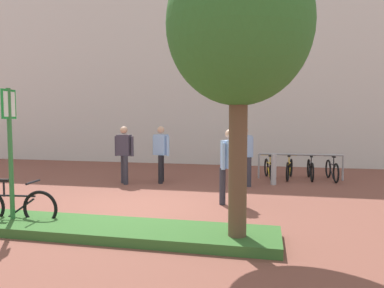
{
  "coord_description": "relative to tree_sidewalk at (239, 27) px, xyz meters",
  "views": [
    {
      "loc": [
        2.62,
        -7.21,
        1.97
      ],
      "look_at": [
        0.63,
        2.19,
        1.26
      ],
      "focal_mm": 33.1,
      "sensor_mm": 36.0,
      "label": 1
    }
  ],
  "objects": [
    {
      "name": "ground_plane",
      "position": [
        -2.19,
        1.85,
        -3.31
      ],
      "size": [
        60.0,
        60.0,
        0.0
      ],
      "primitive_type": "plane",
      "color": "brown"
    },
    {
      "name": "planter_strip",
      "position": [
        -2.83,
        0.09,
        -3.23
      ],
      "size": [
        7.0,
        1.1,
        0.16
      ],
      "primitive_type": "cube",
      "color": "#336028",
      "rests_on": "ground"
    },
    {
      "name": "bollard_steel",
      "position": [
        0.64,
        5.25,
        -2.86
      ],
      "size": [
        0.16,
        0.16,
        0.9
      ],
      "primitive_type": "cylinder",
      "color": "#ADADB2",
      "rests_on": "ground"
    },
    {
      "name": "building_facade",
      "position": [
        -2.19,
        9.95,
        1.69
      ],
      "size": [
        28.0,
        1.2,
        10.0
      ],
      "primitive_type": "cube",
      "color": "silver",
      "rests_on": "ground"
    },
    {
      "name": "person_casual_tan",
      "position": [
        -0.38,
        2.56,
        -2.32
      ],
      "size": [
        0.46,
        0.55,
        1.72
      ],
      "color": "#2D2D38",
      "rests_on": "ground"
    },
    {
      "name": "bike_at_sign",
      "position": [
        -4.08,
        0.2,
        -2.96
      ],
      "size": [
        1.68,
        0.42,
        0.86
      ],
      "color": "black",
      "rests_on": "ground"
    },
    {
      "name": "parking_sign_post",
      "position": [
        -4.03,
        0.09,
        -1.68
      ],
      "size": [
        0.08,
        0.36,
        2.49
      ],
      "color": "#2D7238",
      "rests_on": "ground"
    },
    {
      "name": "person_shirt_blue",
      "position": [
        -0.21,
        4.84,
        -2.32
      ],
      "size": [
        0.51,
        0.43,
        1.72
      ],
      "color": "#2D2D38",
      "rests_on": "ground"
    },
    {
      "name": "bike_rack_cluster",
      "position": [
        1.48,
        6.36,
        -2.96
      ],
      "size": [
        2.66,
        1.66,
        0.83
      ],
      "color": "#99999E",
      "rests_on": "ground"
    },
    {
      "name": "tree_sidewalk",
      "position": [
        0.0,
        0.0,
        0.0
      ],
      "size": [
        2.17,
        2.17,
        4.53
      ],
      "color": "brown",
      "rests_on": "ground"
    },
    {
      "name": "person_shirt_white",
      "position": [
        -2.71,
        4.91,
        -2.32
      ],
      "size": [
        0.58,
        0.48,
        1.72
      ],
      "color": "black",
      "rests_on": "ground"
    },
    {
      "name": "person_suited_dark",
      "position": [
        -3.73,
        4.49,
        -2.32
      ],
      "size": [
        0.61,
        0.35,
        1.72
      ],
      "color": "#2D2D38",
      "rests_on": "ground"
    }
  ]
}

